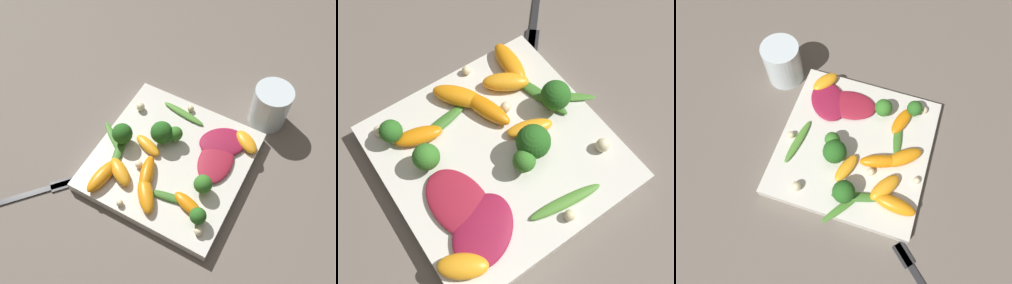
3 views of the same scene
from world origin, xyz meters
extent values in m
plane|color=#6B6056|center=(0.00, 0.00, 0.00)|extent=(2.40, 2.40, 0.00)
cube|color=silver|center=(0.00, 0.00, 0.01)|extent=(0.28, 0.28, 0.02)
cylinder|color=silver|center=(0.12, 0.19, 0.04)|extent=(0.08, 0.08, 0.09)
cube|color=#262628|center=(-0.16, -0.14, 0.00)|extent=(0.04, 0.04, 0.01)
ellipsoid|color=maroon|center=(0.08, 0.03, 0.03)|extent=(0.07, 0.11, 0.01)
ellipsoid|color=maroon|center=(0.07, 0.08, 0.03)|extent=(0.11, 0.11, 0.01)
ellipsoid|color=orange|center=(0.07, -0.07, 0.03)|extent=(0.07, 0.04, 0.02)
ellipsoid|color=orange|center=(-0.09, -0.10, 0.03)|extent=(0.04, 0.08, 0.02)
ellipsoid|color=orange|center=(-0.07, -0.08, 0.03)|extent=(0.07, 0.06, 0.02)
ellipsoid|color=orange|center=(0.11, 0.10, 0.03)|extent=(0.06, 0.06, 0.02)
ellipsoid|color=orange|center=(0.00, -0.09, 0.03)|extent=(0.07, 0.07, 0.02)
ellipsoid|color=orange|center=(-0.05, 0.00, 0.03)|extent=(0.07, 0.04, 0.02)
ellipsoid|color=orange|center=(-0.02, -0.06, 0.03)|extent=(0.05, 0.08, 0.02)
cylinder|color=#7A9E51|center=(-0.10, -0.01, 0.03)|extent=(0.01, 0.01, 0.02)
sphere|color=#26601E|center=(-0.10, -0.01, 0.05)|extent=(0.04, 0.04, 0.04)
cylinder|color=#84AD5B|center=(0.10, -0.09, 0.03)|extent=(0.02, 0.02, 0.01)
sphere|color=#2D6B23|center=(0.10, -0.09, 0.05)|extent=(0.03, 0.03, 0.03)
cylinder|color=#7A9E51|center=(-0.01, 0.04, 0.03)|extent=(0.01, 0.01, 0.02)
sphere|color=#387A28|center=(-0.01, 0.04, 0.05)|extent=(0.03, 0.03, 0.03)
cylinder|color=#84AD5B|center=(-0.03, 0.03, 0.03)|extent=(0.02, 0.02, 0.02)
sphere|color=#26601E|center=(-0.03, 0.03, 0.05)|extent=(0.04, 0.04, 0.04)
cylinder|color=#84AD5B|center=(0.08, -0.03, 0.03)|extent=(0.01, 0.01, 0.02)
sphere|color=#387A28|center=(0.08, -0.03, 0.05)|extent=(0.03, 0.03, 0.03)
ellipsoid|color=#47842D|center=(-0.12, -0.01, 0.03)|extent=(0.08, 0.06, 0.00)
ellipsoid|color=#518E33|center=(-0.03, 0.10, 0.03)|extent=(0.10, 0.03, 0.01)
ellipsoid|color=#3D7528|center=(-0.09, -0.04, 0.03)|extent=(0.04, 0.09, 0.01)
ellipsoid|color=#3D7528|center=(0.04, -0.07, 0.03)|extent=(0.09, 0.03, 0.01)
sphere|color=beige|center=(-0.03, -0.13, 0.03)|extent=(0.01, 0.01, 0.01)
sphere|color=beige|center=(-0.04, -0.04, 0.03)|extent=(0.01, 0.01, 0.01)
sphere|color=beige|center=(-0.11, 0.07, 0.03)|extent=(0.02, 0.02, 0.02)
sphere|color=beige|center=(0.11, -0.11, 0.03)|extent=(0.02, 0.02, 0.02)
sphere|color=beige|center=(-0.02, 0.12, 0.03)|extent=(0.01, 0.01, 0.01)
camera|label=1|loc=(0.18, -0.33, 0.66)|focal=42.00mm
camera|label=2|loc=(0.12, 0.19, 0.47)|focal=42.00mm
camera|label=3|loc=(-0.24, -0.06, 0.59)|focal=35.00mm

